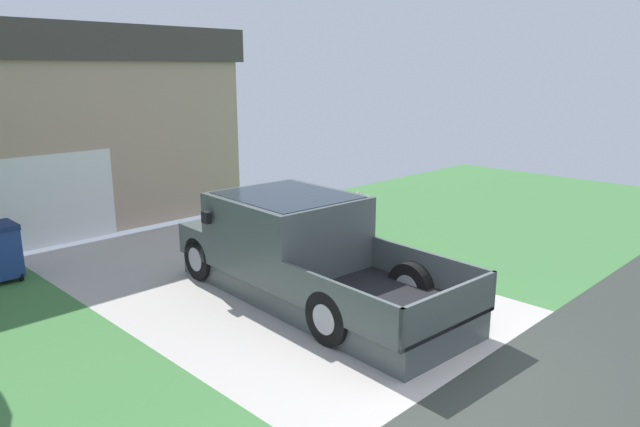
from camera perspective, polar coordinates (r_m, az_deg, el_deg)
The scene contains 4 objects.
pickup_truck at distance 9.99m, azimuth -2.41°, elevation -3.52°, with size 2.34×5.58×1.70m.
person_with_hat at distance 10.77m, azimuth 3.70°, elevation -1.48°, with size 0.50×0.50×1.62m.
handbag at distance 10.80m, azimuth 4.78°, elevation -5.88°, with size 0.37×0.19×0.40m.
house_with_garage at distance 16.20m, azimuth -27.59°, elevation 7.57°, with size 10.00×5.29×4.76m.
Camera 1 is at (-6.18, -3.47, 3.77)m, focal length 32.72 mm.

